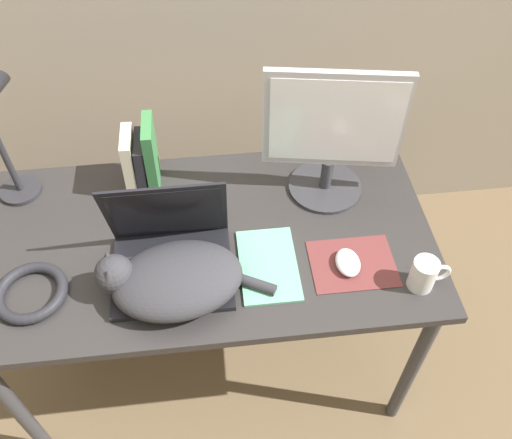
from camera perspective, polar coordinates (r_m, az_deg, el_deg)
desk at (r=1.68m, az=-5.01°, el=-3.51°), size 1.34×0.71×0.75m
laptop at (r=1.52m, az=-8.96°, el=-3.60°), size 0.33×0.28×0.29m
cat at (r=1.46m, az=-8.83°, el=-6.23°), size 0.48×0.29×0.14m
external_monitor at (r=1.61m, az=8.01°, el=8.83°), size 0.40×0.23×0.44m
mousepad at (r=1.57m, az=10.13°, el=-4.60°), size 0.24×0.19×0.00m
computer_mouse at (r=1.55m, az=9.64°, el=-4.48°), size 0.07×0.10×0.03m
book_row at (r=1.72m, az=-11.97°, el=6.15°), size 0.10×0.14×0.24m
cable_coil at (r=1.60m, az=-22.63°, el=-7.10°), size 0.20×0.20×0.03m
notepad at (r=1.54m, az=1.31°, el=-4.80°), size 0.16×0.26×0.01m
mug at (r=1.54m, az=17.33°, el=-5.52°), size 0.11×0.07×0.10m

